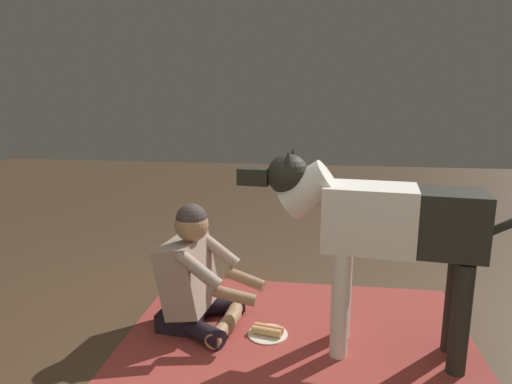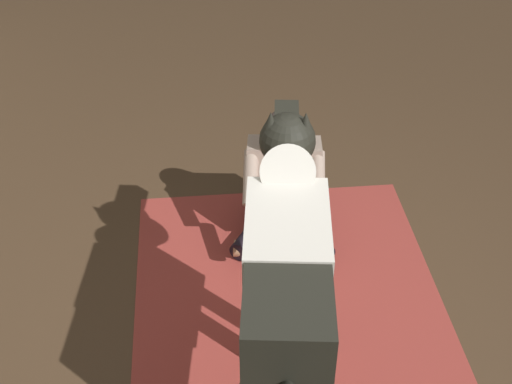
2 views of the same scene
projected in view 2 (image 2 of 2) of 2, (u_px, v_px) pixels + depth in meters
ground_plane at (288, 319)px, 3.48m from camera, size 13.80×13.80×0.00m
area_rug at (292, 319)px, 3.48m from camera, size 2.11×1.57×0.01m
person_sitting_on_floor at (283, 187)px, 3.81m from camera, size 0.68×0.57×0.81m
large_dog at (286, 270)px, 2.67m from camera, size 1.51×0.42×1.16m
hot_dog_on_plate at (282, 289)px, 3.62m from camera, size 0.25×0.25×0.06m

